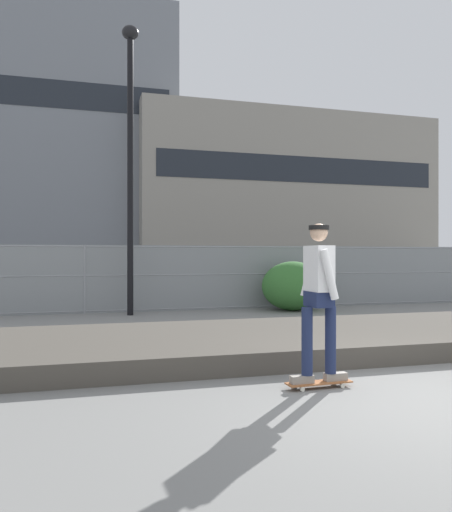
# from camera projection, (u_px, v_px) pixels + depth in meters

# --- Properties ---
(ground_plane) EXTENTS (120.00, 120.00, 0.00)m
(ground_plane) POSITION_uv_depth(u_px,v_px,m) (434.00, 405.00, 5.23)
(ground_plane) COLOR slate
(gravel_berm) EXTENTS (14.63, 3.45, 0.30)m
(gravel_berm) POSITION_uv_depth(u_px,v_px,m) (299.00, 339.00, 8.50)
(gravel_berm) COLOR #4C473F
(gravel_berm) RESTS_ON ground_plane
(skateboard) EXTENTS (0.81, 0.23, 0.07)m
(skateboard) POSITION_uv_depth(u_px,v_px,m) (319.00, 383.00, 5.91)
(skateboard) COLOR #9E5B33
(skateboard) RESTS_ON ground_plane
(skater) EXTENTS (0.72, 0.59, 1.86)m
(skater) POSITION_uv_depth(u_px,v_px,m) (319.00, 291.00, 5.91)
(skater) COLOR gray
(skater) RESTS_ON skateboard
(chain_fence) EXTENTS (21.03, 0.06, 1.85)m
(chain_fence) POSITION_uv_depth(u_px,v_px,m) (210.00, 277.00, 14.51)
(chain_fence) COLOR gray
(chain_fence) RESTS_ON ground_plane
(street_lamp) EXTENTS (0.44, 0.44, 7.58)m
(street_lamp) POSITION_uv_depth(u_px,v_px,m) (130.00, 138.00, 13.14)
(street_lamp) COLOR black
(street_lamp) RESTS_ON ground_plane
(parked_car_near) EXTENTS (4.43, 2.01, 1.66)m
(parked_car_near) POSITION_uv_depth(u_px,v_px,m) (116.00, 277.00, 17.30)
(parked_car_near) COLOR silver
(parked_car_near) RESTS_ON ground_plane
(library_building) EXTENTS (24.04, 10.09, 25.59)m
(library_building) POSITION_uv_depth(u_px,v_px,m) (48.00, 140.00, 48.92)
(library_building) COLOR slate
(library_building) RESTS_ON ground_plane
(office_block) EXTENTS (30.66, 14.22, 15.88)m
(office_block) POSITION_uv_depth(u_px,v_px,m) (276.00, 198.00, 54.98)
(office_block) COLOR gray
(office_block) RESTS_ON ground_plane
(shrub_left) EXTENTS (1.81, 1.48, 1.40)m
(shrub_left) POSITION_uv_depth(u_px,v_px,m) (293.00, 286.00, 14.27)
(shrub_left) COLOR #336B2D
(shrub_left) RESTS_ON ground_plane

